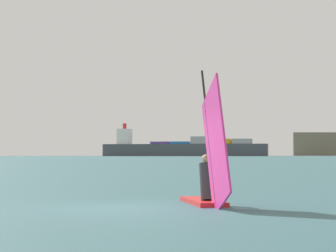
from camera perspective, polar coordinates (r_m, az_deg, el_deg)
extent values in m
plane|color=#386066|center=(16.04, -3.22, -7.29)|extent=(4000.00, 4000.00, 0.00)
cube|color=red|center=(17.33, 3.14, -6.74)|extent=(1.42, 2.77, 0.12)
cylinder|color=black|center=(16.63, 3.65, -0.69)|extent=(0.48, 1.58, 3.51)
cube|color=#D8338C|center=(15.92, 4.26, -1.71)|extent=(0.79, 2.78, 3.58)
cylinder|color=black|center=(16.54, 3.73, -2.72)|extent=(0.49, 1.68, 0.04)
cylinder|color=#2D2D33|center=(16.96, 3.40, -4.97)|extent=(0.45, 0.59, 1.03)
sphere|color=tan|center=(16.95, 3.40, -2.91)|extent=(0.22, 0.22, 0.22)
cube|color=#3F444C|center=(680.02, 1.50, -2.16)|extent=(176.33, 44.64, 12.82)
cube|color=silver|center=(695.26, -3.89, -0.95)|extent=(14.62, 19.43, 16.60)
cylinder|color=red|center=(695.67, -3.89, -0.02)|extent=(4.00, 4.00, 6.00)
cube|color=#59388C|center=(685.14, -0.60, -1.52)|extent=(21.92, 24.37, 2.60)
cube|color=#1E66AD|center=(680.81, 1.18, -1.51)|extent=(21.92, 24.37, 2.60)
cube|color=#99999E|center=(677.20, 2.98, -1.28)|extent=(21.92, 24.37, 7.80)
cube|color=gold|center=(674.19, 4.80, -1.38)|extent=(21.92, 24.37, 5.20)
cube|color=#99999E|center=(671.88, 6.64, -1.37)|extent=(21.92, 24.37, 5.20)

